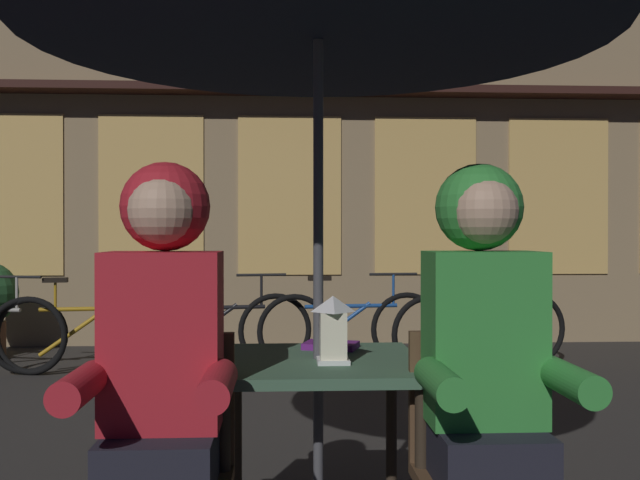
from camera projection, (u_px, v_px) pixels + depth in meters
name	position (u px, v px, depth m)	size (l,w,h in m)	color
cafe_table	(318.00, 387.00, 2.52)	(0.72, 0.72, 0.74)	#42664C
lantern	(333.00, 328.00, 2.43)	(0.11, 0.11, 0.23)	white
chair_left	(165.00, 465.00, 2.13)	(0.40, 0.40, 0.87)	#513823
chair_right	(480.00, 459.00, 2.18)	(0.40, 0.40, 0.87)	#513823
person_left_hooded	(161.00, 349.00, 2.07)	(0.45, 0.56, 1.40)	black
person_right_hooded	(486.00, 346.00, 2.12)	(0.45, 0.56, 1.40)	black
shopfront_building	(355.00, 64.00, 7.93)	(10.00, 0.93, 6.20)	#937A56
bicycle_second	(90.00, 332.00, 6.07)	(1.67, 0.28, 0.84)	black
bicycle_third	(217.00, 330.00, 6.17)	(1.66, 0.35, 0.84)	black
bicycle_fourth	(351.00, 328.00, 6.31)	(1.67, 0.25, 0.84)	black
bicycle_fifth	(481.00, 330.00, 6.22)	(1.65, 0.41, 0.84)	black
book	(331.00, 345.00, 2.74)	(0.20, 0.14, 0.02)	#661E7A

